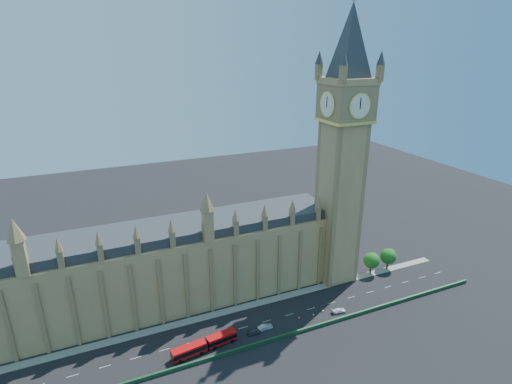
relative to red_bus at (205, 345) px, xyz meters
name	(u,v)px	position (x,y,z in m)	size (l,w,h in m)	color
ground	(255,324)	(17.50, 4.61, -1.72)	(400.00, 400.00, 0.00)	black
palace_westminster	(157,268)	(-7.50, 26.61, 12.14)	(120.00, 20.00, 28.00)	#9F7E4D
elizabeth_tower	(344,132)	(55.50, 18.60, 52.83)	(20.59, 20.59, 105.00)	#9F7E4D
bridge_parapet	(267,341)	(17.50, -4.39, -1.12)	(160.00, 0.60, 1.20)	#1E4C2D
kerb_north	(244,307)	(17.50, 14.11, -1.64)	(160.00, 3.00, 0.16)	gray
tree_east_near	(372,260)	(69.72, 14.69, 3.92)	(6.00, 6.00, 8.50)	#382619
tree_east_far	(389,256)	(77.72, 14.69, 3.92)	(6.00, 6.00, 8.50)	#382619
red_bus	(205,345)	(0.00, 0.00, 0.00)	(19.45, 5.19, 3.27)	red
car_grey	(254,332)	(15.50, 0.71, -1.00)	(1.70, 4.22, 1.44)	#44474C
car_silver	(265,327)	(19.50, 1.31, -0.96)	(1.61, 4.61, 1.52)	#B4B6BC
car_white	(339,311)	(44.84, -0.75, -1.04)	(1.91, 4.71, 1.37)	white
cone_a	(299,317)	(31.50, 1.77, -1.41)	(0.48, 0.48, 0.64)	black
cone_b	(313,315)	(36.32, 1.09, -1.34)	(0.50, 0.50, 0.77)	black
cone_c	(314,308)	(38.44, 4.22, -1.41)	(0.40, 0.40, 0.64)	black
cone_d	(323,311)	(40.18, 1.48, -1.34)	(0.55, 0.55, 0.78)	black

